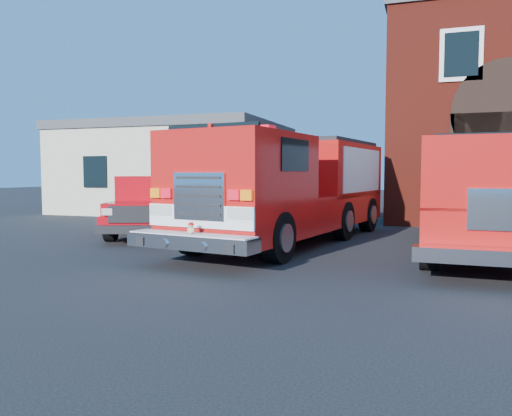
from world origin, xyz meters
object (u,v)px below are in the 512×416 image
(secondary_truck, at_px, (481,190))
(side_building, at_px, (178,168))
(fire_engine, at_px, (294,187))
(pickup_truck, at_px, (153,206))

(secondary_truck, bearing_deg, side_building, 144.54)
(side_building, bearing_deg, secondary_truck, -35.46)
(fire_engine, distance_m, pickup_truck, 4.77)
(pickup_truck, height_order, secondary_truck, secondary_truck)
(side_building, relative_size, secondary_truck, 1.17)
(side_building, bearing_deg, pickup_truck, -67.12)
(side_building, distance_m, secondary_truck, 16.26)
(side_building, xyz_separation_m, pickup_truck, (3.72, -8.81, -1.33))
(secondary_truck, bearing_deg, pickup_truck, 176.33)
(pickup_truck, bearing_deg, fire_engine, -4.53)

